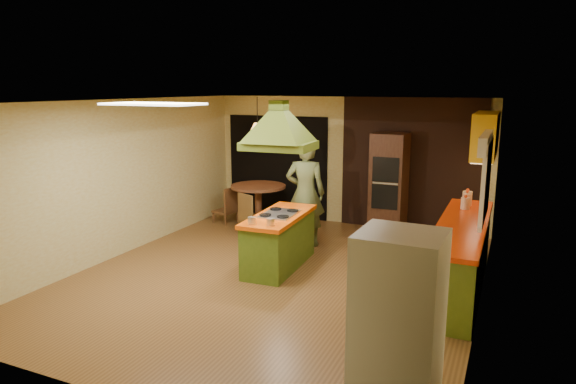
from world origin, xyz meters
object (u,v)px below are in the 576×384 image
at_px(kitchen_island, 279,240).
at_px(canister_large, 467,198).
at_px(man, 305,193).
at_px(refrigerator, 397,329).
at_px(wall_oven, 389,183).
at_px(dining_table, 258,197).

distance_m(kitchen_island, canister_large, 2.93).
bearing_deg(kitchen_island, man, 89.60).
bearing_deg(refrigerator, man, 122.97).
relative_size(kitchen_island, wall_oven, 0.89).
bearing_deg(kitchen_island, wall_oven, 64.66).
distance_m(man, refrigerator, 4.77).
bearing_deg(refrigerator, canister_large, 90.18).
distance_m(man, dining_table, 1.62).
xyz_separation_m(man, dining_table, (-1.34, 0.84, -0.35)).
relative_size(man, dining_table, 1.71).
height_order(kitchen_island, wall_oven, wall_oven).
relative_size(refrigerator, dining_table, 1.49).
bearing_deg(canister_large, wall_oven, 140.61).
bearing_deg(kitchen_island, canister_large, 24.89).
distance_m(kitchen_island, refrigerator, 3.81).
height_order(kitchen_island, refrigerator, refrigerator).
height_order(wall_oven, dining_table, wall_oven).
bearing_deg(kitchen_island, refrigerator, -53.47).
bearing_deg(canister_large, refrigerator, -91.82).
bearing_deg(canister_large, dining_table, 170.34).
xyz_separation_m(man, canister_large, (2.59, 0.17, 0.11)).
height_order(refrigerator, wall_oven, wall_oven).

